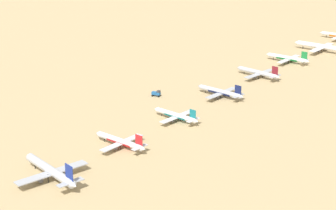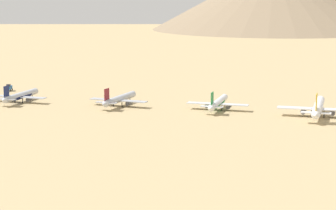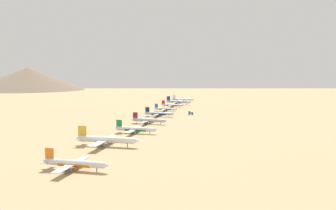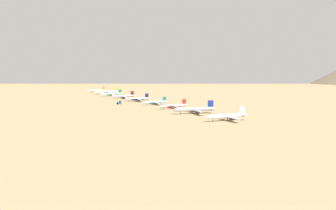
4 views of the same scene
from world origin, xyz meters
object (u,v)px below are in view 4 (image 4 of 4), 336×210
(parked_jet_1, at_px, (107,92))
(parked_jet_7, at_px, (195,109))
(service_truck, at_px, (119,102))
(parked_jet_8, at_px, (227,116))
(parked_jet_0, at_px, (96,91))
(parked_jet_4, at_px, (137,99))
(parked_jet_2, at_px, (112,94))
(parked_jet_3, at_px, (123,96))
(parked_jet_6, at_px, (174,106))
(parked_jet_5, at_px, (155,102))

(parked_jet_1, xyz_separation_m, parked_jet_7, (-35.60, 278.16, -0.18))
(parked_jet_7, xyz_separation_m, service_truck, (48.06, -110.63, -1.97))
(parked_jet_8, distance_m, service_truck, 167.72)
(parked_jet_1, height_order, parked_jet_7, parked_jet_1)
(parked_jet_0, distance_m, parked_jet_4, 192.34)
(parked_jet_7, bearing_deg, parked_jet_1, -82.71)
(parked_jet_2, relative_size, parked_jet_8, 0.91)
(parked_jet_3, distance_m, parked_jet_6, 144.56)
(parked_jet_0, relative_size, parked_jet_1, 0.81)
(parked_jet_4, distance_m, parked_jet_7, 138.25)
(parked_jet_5, bearing_deg, parked_jet_0, -81.45)
(parked_jet_8, bearing_deg, parked_jet_0, -81.97)
(parked_jet_4, height_order, parked_jet_6, parked_jet_4)
(parked_jet_8, bearing_deg, parked_jet_2, -81.53)
(parked_jet_4, bearing_deg, parked_jet_8, 97.98)
(parked_jet_0, bearing_deg, parked_jet_6, 98.39)
(parked_jet_1, relative_size, parked_jet_5, 1.39)
(parked_jet_1, distance_m, parked_jet_2, 45.42)
(parked_jet_3, distance_m, service_truck, 78.43)
(parked_jet_1, relative_size, parked_jet_2, 1.24)
(parked_jet_7, distance_m, parked_jet_8, 48.43)
(parked_jet_2, distance_m, parked_jet_5, 146.05)
(parked_jet_4, xyz_separation_m, parked_jet_7, (-19.53, 136.86, 0.75))
(parked_jet_0, bearing_deg, parked_jet_2, 96.72)
(parked_jet_2, height_order, parked_jet_5, parked_jet_2)
(parked_jet_7, height_order, service_truck, parked_jet_7)
(parked_jet_7, bearing_deg, service_truck, -66.52)
(parked_jet_8, bearing_deg, parked_jet_4, -82.02)
(service_truck, bearing_deg, parked_jet_3, -105.10)
(parked_jet_2, relative_size, parked_jet_6, 1.07)
(parked_jet_0, height_order, parked_jet_6, parked_jet_0)
(parked_jet_4, bearing_deg, parked_jet_3, -80.71)
(parked_jet_1, distance_m, service_truck, 168.01)
(parked_jet_5, bearing_deg, parked_jet_8, 97.13)
(parked_jet_1, bearing_deg, parked_jet_6, 97.50)
(parked_jet_0, xyz_separation_m, parked_jet_7, (-46.58, 327.29, 0.67))
(parked_jet_1, relative_size, parked_jet_3, 1.23)
(parked_jet_3, distance_m, parked_jet_4, 50.13)
(parked_jet_0, distance_m, parked_jet_1, 50.35)
(parked_jet_2, distance_m, parked_jet_4, 97.19)
(parked_jet_5, relative_size, parked_jet_8, 0.81)
(parked_jet_1, height_order, parked_jet_6, parked_jet_1)
(parked_jet_2, bearing_deg, service_truck, 84.10)
(parked_jet_1, bearing_deg, parked_jet_8, 97.33)
(parked_jet_2, height_order, parked_jet_3, parked_jet_3)
(service_truck, bearing_deg, parked_jet_1, -94.25)
(parked_jet_3, distance_m, parked_jet_5, 98.99)
(parked_jet_6, bearing_deg, parked_jet_4, -80.98)
(parked_jet_0, bearing_deg, parked_jet_7, 98.10)
(parked_jet_1, xyz_separation_m, service_truck, (12.46, 167.53, -2.15))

